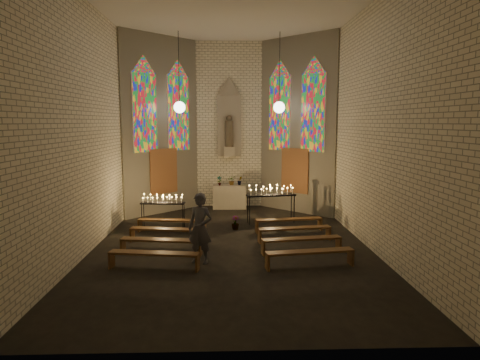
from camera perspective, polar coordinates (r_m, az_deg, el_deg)
name	(u,v)px	position (r m, az deg, el deg)	size (l,w,h in m)	color
floor	(231,245)	(12.94, -1.17, -8.62)	(12.00, 12.00, 0.00)	black
room	(230,120)	(15.79, -1.38, 8.00)	(8.22, 12.43, 7.00)	#EEE6C8
altar	(229,197)	(18.14, -1.41, -2.24)	(1.40, 0.60, 1.00)	#BDB59A
flower_vase_left	(219,181)	(17.94, -2.76, -0.10)	(0.21, 0.14, 0.40)	#4C723F
flower_vase_center	(232,180)	(18.06, -1.09, -0.06)	(0.35, 0.30, 0.38)	#4C723F
flower_vase_right	(240,181)	(18.05, -0.02, -0.09)	(0.21, 0.17, 0.37)	#4C723F
aisle_flower_pot	(235,223)	(14.66, -0.63, -5.71)	(0.26, 0.26, 0.47)	#4C723F
votive_stand_left	(163,201)	(14.97, -10.25, -2.73)	(1.54, 0.47, 1.11)	black
votive_stand_right	(271,192)	(15.48, 4.16, -1.66)	(1.82, 0.71, 1.30)	black
pew_left_0	(172,222)	(14.44, -9.07, -5.53)	(2.28, 0.64, 0.43)	#523417
pew_right_0	(289,221)	(14.49, 6.53, -5.44)	(2.28, 0.64, 0.43)	#523417
pew_left_1	(167,231)	(13.29, -9.71, -6.71)	(2.28, 0.64, 0.43)	#523417
pew_right_1	(295,230)	(13.34, 7.29, -6.61)	(2.28, 0.64, 0.43)	#523417
pew_left_2	(161,242)	(12.14, -10.48, -8.12)	(2.28, 0.64, 0.43)	#523417
pew_right_2	(301,241)	(12.19, 8.20, -8.00)	(2.28, 0.64, 0.43)	#523417
pew_left_3	(154,255)	(11.01, -11.41, -9.81)	(2.28, 0.64, 0.43)	#523417
pew_right_3	(310,254)	(11.06, 9.30, -9.67)	(2.28, 0.64, 0.43)	#523417
visitor	(200,228)	(11.17, -5.33, -6.42)	(0.67, 0.44, 1.84)	#50505A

